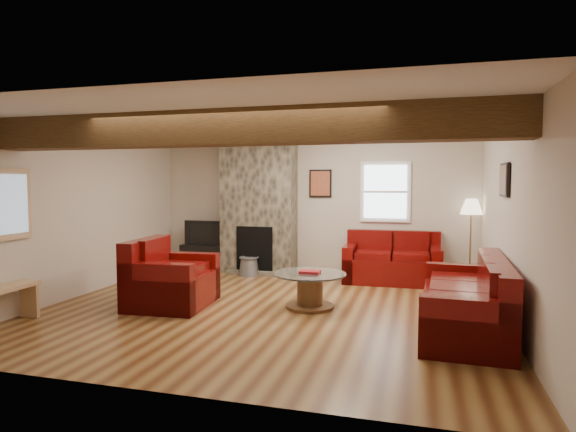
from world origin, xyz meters
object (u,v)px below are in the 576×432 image
(loveseat, at_px, (392,257))
(television, at_px, (206,232))
(floor_lamp, at_px, (471,211))
(sofa_three, at_px, (464,295))
(coffee_table, at_px, (310,290))
(armchair_red, at_px, (172,273))
(tv_cabinet, at_px, (206,257))

(loveseat, xyz_separation_m, television, (-3.63, 0.30, 0.30))
(floor_lamp, bearing_deg, television, 179.32)
(sofa_three, relative_size, television, 2.62)
(coffee_table, bearing_deg, armchair_red, -168.50)
(armchair_red, distance_m, television, 2.86)
(armchair_red, relative_size, floor_lamp, 0.80)
(armchair_red, xyz_separation_m, coffee_table, (1.88, 0.38, -0.22))
(loveseat, relative_size, coffee_table, 1.64)
(sofa_three, bearing_deg, tv_cabinet, -119.48)
(coffee_table, relative_size, tv_cabinet, 1.01)
(television, bearing_deg, tv_cabinet, 0.00)
(floor_lamp, bearing_deg, loveseat, -169.33)
(coffee_table, xyz_separation_m, television, (-2.65, 2.36, 0.49))
(tv_cabinet, relative_size, television, 1.17)
(coffee_table, bearing_deg, tv_cabinet, 138.31)
(loveseat, relative_size, floor_lamp, 1.13)
(coffee_table, xyz_separation_m, floor_lamp, (2.27, 2.30, 0.99))
(loveseat, xyz_separation_m, tv_cabinet, (-3.63, 0.30, -0.19))
(sofa_three, relative_size, coffee_table, 2.21)
(coffee_table, xyz_separation_m, tv_cabinet, (-2.65, 2.36, 0.00))
(coffee_table, height_order, television, television)
(loveseat, distance_m, tv_cabinet, 3.65)
(armchair_red, height_order, tv_cabinet, armchair_red)
(armchair_red, height_order, coffee_table, armchair_red)
(sofa_three, xyz_separation_m, tv_cabinet, (-4.59, 2.88, -0.18))
(floor_lamp, bearing_deg, sofa_three, -96.48)
(floor_lamp, bearing_deg, coffee_table, -134.56)
(sofa_three, height_order, loveseat, loveseat)
(coffee_table, relative_size, floor_lamp, 0.69)
(loveseat, relative_size, tv_cabinet, 1.66)
(armchair_red, bearing_deg, coffee_table, -82.63)
(coffee_table, bearing_deg, loveseat, 64.50)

